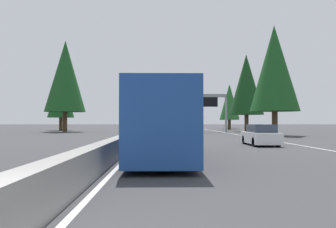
{
  "coord_description": "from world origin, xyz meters",
  "views": [
    {
      "loc": [
        -3.71,
        -1.82,
        1.66
      ],
      "look_at": [
        48.28,
        -2.84,
        2.8
      ],
      "focal_mm": 37.57,
      "sensor_mm": 36.0,
      "label": 1
    }
  ],
  "objects_px": {
    "conifer_right_distant": "(230,102)",
    "box_truck_near_right": "(161,122)",
    "sign_gantry_overhead": "(188,102)",
    "conifer_right_mid": "(246,85)",
    "sedan_distant_b": "(261,136)",
    "bus_far_center": "(161,120)",
    "conifer_right_far": "(229,103)",
    "conifer_left_near": "(65,76)",
    "conifer_right_near": "(274,68)",
    "conifer_left_mid": "(61,94)",
    "pickup_far_left": "(179,124)",
    "sedan_distant_a": "(172,125)",
    "sedan_near_center": "(161,126)"
  },
  "relations": [
    {
      "from": "conifer_right_distant",
      "to": "box_truck_near_right",
      "type": "bearing_deg",
      "value": 46.27
    },
    {
      "from": "sign_gantry_overhead",
      "to": "conifer_right_mid",
      "type": "distance_m",
      "value": 10.72
    },
    {
      "from": "sign_gantry_overhead",
      "to": "sedan_distant_b",
      "type": "distance_m",
      "value": 30.72
    },
    {
      "from": "bus_far_center",
      "to": "conifer_right_far",
      "type": "xyz_separation_m",
      "value": [
        56.81,
        -14.21,
        3.93
      ]
    },
    {
      "from": "conifer_right_mid",
      "to": "conifer_left_near",
      "type": "height_order",
      "value": "conifer_left_near"
    },
    {
      "from": "box_truck_near_right",
      "to": "conifer_right_far",
      "type": "distance_m",
      "value": 37.66
    },
    {
      "from": "sign_gantry_overhead",
      "to": "conifer_right_near",
      "type": "distance_m",
      "value": 16.7
    },
    {
      "from": "conifer_right_near",
      "to": "conifer_left_mid",
      "type": "relative_size",
      "value": 1.18
    },
    {
      "from": "pickup_far_left",
      "to": "sedan_distant_b",
      "type": "bearing_deg",
      "value": 179.98
    },
    {
      "from": "sedan_distant_b",
      "to": "sedan_distant_a",
      "type": "distance_m",
      "value": 94.41
    },
    {
      "from": "pickup_far_left",
      "to": "conifer_right_far",
      "type": "height_order",
      "value": "conifer_right_far"
    },
    {
      "from": "sedan_distant_a",
      "to": "sign_gantry_overhead",
      "type": "bearing_deg",
      "value": -179.57
    },
    {
      "from": "sedan_distant_b",
      "to": "box_truck_near_right",
      "type": "relative_size",
      "value": 0.52
    },
    {
      "from": "conifer_right_far",
      "to": "sedan_distant_b",
      "type": "bearing_deg",
      "value": 171.5
    },
    {
      "from": "bus_far_center",
      "to": "box_truck_near_right",
      "type": "bearing_deg",
      "value": -0.06
    },
    {
      "from": "sign_gantry_overhead",
      "to": "conifer_left_mid",
      "type": "height_order",
      "value": "conifer_left_mid"
    },
    {
      "from": "conifer_right_near",
      "to": "conifer_right_mid",
      "type": "relative_size",
      "value": 1.03
    },
    {
      "from": "sedan_near_center",
      "to": "pickup_far_left",
      "type": "relative_size",
      "value": 0.79
    },
    {
      "from": "sign_gantry_overhead",
      "to": "conifer_right_distant",
      "type": "bearing_deg",
      "value": -20.73
    },
    {
      "from": "conifer_right_distant",
      "to": "conifer_left_mid",
      "type": "relative_size",
      "value": 1.02
    },
    {
      "from": "conifer_right_mid",
      "to": "sedan_near_center",
      "type": "bearing_deg",
      "value": 33.3
    },
    {
      "from": "sedan_distant_b",
      "to": "conifer_right_far",
      "type": "distance_m",
      "value": 49.23
    },
    {
      "from": "conifer_right_distant",
      "to": "conifer_left_mid",
      "type": "xyz_separation_m",
      "value": [
        -25.09,
        36.45,
        -0.13
      ]
    },
    {
      "from": "box_truck_near_right",
      "to": "conifer_right_near",
      "type": "distance_m",
      "value": 67.98
    },
    {
      "from": "conifer_right_far",
      "to": "conifer_right_distant",
      "type": "distance_m",
      "value": 18.16
    },
    {
      "from": "sedan_distant_b",
      "to": "sedan_near_center",
      "type": "bearing_deg",
      "value": 7.28
    },
    {
      "from": "conifer_right_mid",
      "to": "sedan_distant_b",
      "type": "bearing_deg",
      "value": 167.86
    },
    {
      "from": "conifer_right_near",
      "to": "conifer_left_near",
      "type": "bearing_deg",
      "value": 62.18
    },
    {
      "from": "sedan_distant_a",
      "to": "conifer_left_near",
      "type": "height_order",
      "value": "conifer_left_near"
    },
    {
      "from": "sedan_near_center",
      "to": "conifer_right_mid",
      "type": "distance_m",
      "value": 26.68
    },
    {
      "from": "conifer_right_far",
      "to": "conifer_left_mid",
      "type": "xyz_separation_m",
      "value": [
        -7.33,
        32.87,
        1.1
      ]
    },
    {
      "from": "conifer_right_mid",
      "to": "conifer_right_distant",
      "type": "xyz_separation_m",
      "value": [
        33.04,
        -3.69,
        -0.93
      ]
    },
    {
      "from": "conifer_right_distant",
      "to": "sedan_distant_a",
      "type": "bearing_deg",
      "value": 26.54
    },
    {
      "from": "sedan_distant_b",
      "to": "conifer_right_mid",
      "type": "height_order",
      "value": "conifer_right_mid"
    },
    {
      "from": "sedan_near_center",
      "to": "sedan_distant_a",
      "type": "bearing_deg",
      "value": -5.4
    },
    {
      "from": "conifer_right_distant",
      "to": "conifer_left_near",
      "type": "distance_m",
      "value": 47.71
    },
    {
      "from": "sedan_distant_b",
      "to": "pickup_far_left",
      "type": "bearing_deg",
      "value": -0.02
    },
    {
      "from": "conifer_right_mid",
      "to": "sign_gantry_overhead",
      "type": "bearing_deg",
      "value": 106.06
    },
    {
      "from": "sign_gantry_overhead",
      "to": "bus_far_center",
      "type": "distance_m",
      "value": 39.03
    },
    {
      "from": "sedan_distant_b",
      "to": "sedan_near_center",
      "type": "relative_size",
      "value": 1.0
    },
    {
      "from": "sign_gantry_overhead",
      "to": "pickup_far_left",
      "type": "relative_size",
      "value": 2.26
    },
    {
      "from": "box_truck_near_right",
      "to": "sedan_distant_a",
      "type": "relative_size",
      "value": 1.93
    },
    {
      "from": "sedan_distant_b",
      "to": "box_truck_near_right",
      "type": "distance_m",
      "value": 83.42
    },
    {
      "from": "bus_far_center",
      "to": "conifer_left_mid",
      "type": "relative_size",
      "value": 1.04
    },
    {
      "from": "bus_far_center",
      "to": "pickup_far_left",
      "type": "distance_m",
      "value": 118.16
    },
    {
      "from": "conifer_right_mid",
      "to": "conifer_left_near",
      "type": "relative_size",
      "value": 0.87
    },
    {
      "from": "sign_gantry_overhead",
      "to": "sedan_distant_a",
      "type": "bearing_deg",
      "value": 0.43
    },
    {
      "from": "pickup_far_left",
      "to": "conifer_right_distant",
      "type": "height_order",
      "value": "conifer_right_distant"
    },
    {
      "from": "conifer_left_near",
      "to": "conifer_right_mid",
      "type": "bearing_deg",
      "value": -87.72
    },
    {
      "from": "pickup_far_left",
      "to": "sedan_distant_a",
      "type": "distance_m",
      "value": 15.58
    }
  ]
}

